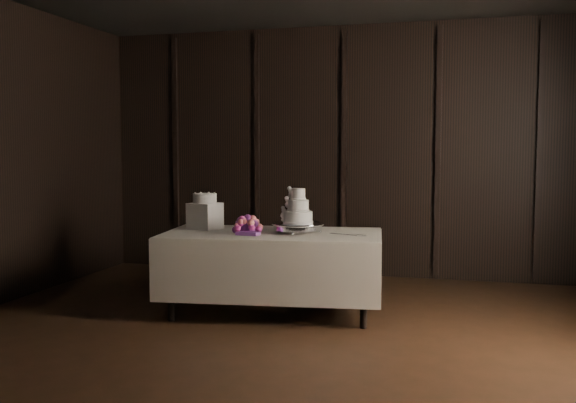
{
  "coord_description": "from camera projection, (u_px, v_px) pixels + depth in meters",
  "views": [
    {
      "loc": [
        1.35,
        -4.16,
        1.52
      ],
      "look_at": [
        -0.16,
        1.46,
        1.05
      ],
      "focal_mm": 40.0,
      "sensor_mm": 36.0,
      "label": 1
    }
  ],
  "objects": [
    {
      "name": "room",
      "position": [
        255.0,
        153.0,
        4.36
      ],
      "size": [
        6.08,
        7.08,
        3.08
      ],
      "color": "black",
      "rests_on": "ground"
    },
    {
      "name": "display_table",
      "position": [
        272.0,
        269.0,
        5.93
      ],
      "size": [
        2.1,
        1.27,
        0.76
      ],
      "rotation": [
        0.0,
        0.0,
        0.12
      ],
      "color": "silver",
      "rests_on": "ground"
    },
    {
      "name": "cake_stand",
      "position": [
        298.0,
        228.0,
        5.89
      ],
      "size": [
        0.6,
        0.6,
        0.09
      ],
      "primitive_type": "cylinder",
      "rotation": [
        0.0,
        0.0,
        -0.3
      ],
      "color": "silver",
      "rests_on": "display_table"
    },
    {
      "name": "wedding_cake",
      "position": [
        295.0,
        209.0,
        5.87
      ],
      "size": [
        0.3,
        0.27,
        0.32
      ],
      "rotation": [
        0.0,
        0.0,
        0.09
      ],
      "color": "white",
      "rests_on": "cake_stand"
    },
    {
      "name": "bouquet",
      "position": [
        247.0,
        226.0,
        5.84
      ],
      "size": [
        0.35,
        0.44,
        0.2
      ],
      "primitive_type": null,
      "rotation": [
        0.0,
        0.0,
        -0.09
      ],
      "color": "#DF6367",
      "rests_on": "display_table"
    },
    {
      "name": "box_pedestal",
      "position": [
        205.0,
        216.0,
        6.17
      ],
      "size": [
        0.32,
        0.32,
        0.25
      ],
      "primitive_type": "cube",
      "rotation": [
        0.0,
        0.0,
        -0.26
      ],
      "color": "white",
      "rests_on": "display_table"
    },
    {
      "name": "small_cake",
      "position": [
        205.0,
        198.0,
        6.16
      ],
      "size": [
        0.29,
        0.29,
        0.09
      ],
      "primitive_type": "cylinder",
      "rotation": [
        0.0,
        0.0,
        0.35
      ],
      "color": "white",
      "rests_on": "box_pedestal"
    },
    {
      "name": "cake_knife",
      "position": [
        343.0,
        234.0,
        5.72
      ],
      "size": [
        0.35,
        0.15,
        0.01
      ],
      "primitive_type": "cube",
      "rotation": [
        0.0,
        0.0,
        -0.36
      ],
      "color": "silver",
      "rests_on": "display_table"
    }
  ]
}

